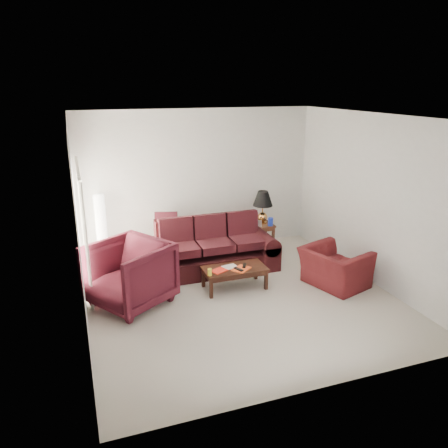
{
  "coord_description": "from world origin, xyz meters",
  "views": [
    {
      "loc": [
        -2.47,
        -6.23,
        3.46
      ],
      "look_at": [
        0.0,
        0.85,
        1.05
      ],
      "focal_mm": 35.0,
      "sensor_mm": 36.0,
      "label": 1
    }
  ],
  "objects_px": {
    "end_table": "(261,236)",
    "armchair_left": "(129,274)",
    "floor_lamp": "(101,230)",
    "armchair_right": "(335,267)",
    "sofa": "(213,246)",
    "coffee_table": "(235,278)"
  },
  "relations": [
    {
      "from": "armchair_left",
      "to": "armchair_right",
      "type": "xyz_separation_m",
      "value": [
        3.55,
        -0.48,
        -0.19
      ]
    },
    {
      "from": "end_table",
      "to": "armchair_right",
      "type": "relative_size",
      "value": 0.52
    },
    {
      "from": "floor_lamp",
      "to": "armchair_left",
      "type": "height_order",
      "value": "floor_lamp"
    },
    {
      "from": "armchair_left",
      "to": "armchair_right",
      "type": "bearing_deg",
      "value": 48.87
    },
    {
      "from": "floor_lamp",
      "to": "armchair_right",
      "type": "bearing_deg",
      "value": -31.21
    },
    {
      "from": "armchair_right",
      "to": "sofa",
      "type": "bearing_deg",
      "value": 36.11
    },
    {
      "from": "end_table",
      "to": "floor_lamp",
      "type": "relative_size",
      "value": 0.37
    },
    {
      "from": "end_table",
      "to": "floor_lamp",
      "type": "distance_m",
      "value": 3.39
    },
    {
      "from": "end_table",
      "to": "armchair_right",
      "type": "xyz_separation_m",
      "value": [
        0.47,
        -2.19,
        0.07
      ]
    },
    {
      "from": "end_table",
      "to": "armchair_right",
      "type": "height_order",
      "value": "armchair_right"
    },
    {
      "from": "floor_lamp",
      "to": "armchair_right",
      "type": "distance_m",
      "value": 4.49
    },
    {
      "from": "sofa",
      "to": "armchair_left",
      "type": "height_order",
      "value": "armchair_left"
    },
    {
      "from": "armchair_right",
      "to": "coffee_table",
      "type": "xyz_separation_m",
      "value": [
        -1.73,
        0.48,
        -0.15
      ]
    },
    {
      "from": "end_table",
      "to": "armchair_left",
      "type": "height_order",
      "value": "armchair_left"
    },
    {
      "from": "floor_lamp",
      "to": "armchair_left",
      "type": "xyz_separation_m",
      "value": [
        0.28,
        -1.84,
        -0.2
      ]
    },
    {
      "from": "sofa",
      "to": "floor_lamp",
      "type": "bearing_deg",
      "value": 154.48
    },
    {
      "from": "armchair_right",
      "to": "coffee_table",
      "type": "height_order",
      "value": "armchair_right"
    },
    {
      "from": "end_table",
      "to": "armchair_left",
      "type": "distance_m",
      "value": 3.53
    },
    {
      "from": "end_table",
      "to": "sofa",
      "type": "bearing_deg",
      "value": -148.6
    },
    {
      "from": "coffee_table",
      "to": "floor_lamp",
      "type": "bearing_deg",
      "value": 129.84
    },
    {
      "from": "floor_lamp",
      "to": "sofa",
      "type": "bearing_deg",
      "value": -25.9
    },
    {
      "from": "armchair_left",
      "to": "armchair_right",
      "type": "distance_m",
      "value": 3.59
    }
  ]
}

